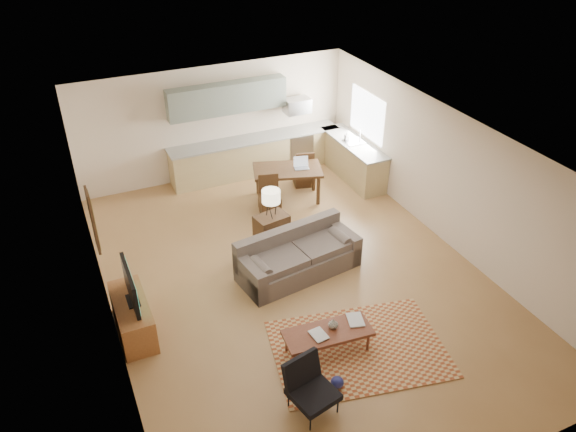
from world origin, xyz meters
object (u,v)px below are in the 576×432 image
sofa (299,255)px  coffee_table (327,341)px  tv_credenza (133,317)px  console_table (272,232)px  dining_table (287,184)px  armchair (313,390)px

sofa → coffee_table: 2.05m
tv_credenza → console_table: 3.22m
tv_credenza → console_table: size_ratio=1.82×
dining_table → armchair: bearing=-93.1°
sofa → armchair: (-1.14, -2.90, -0.02)m
armchair → tv_credenza: armchair is taller
sofa → tv_credenza: 3.11m
sofa → console_table: 0.97m
coffee_table → armchair: size_ratio=1.77×
armchair → tv_credenza: 3.24m
armchair → dining_table: (2.08, 5.48, -0.01)m
tv_credenza → dining_table: dining_table is taller
sofa → console_table: size_ratio=3.21×
dining_table → console_table: bearing=-105.7°
armchair → console_table: (1.01, 3.85, -0.02)m
sofa → dining_table: (0.94, 2.58, -0.03)m
armchair → dining_table: size_ratio=0.52×
tv_credenza → sofa: bearing=5.7°
coffee_table → tv_credenza: bearing=152.7°
tv_credenza → dining_table: bearing=35.7°
coffee_table → armchair: 1.16m
coffee_table → console_table: (0.31, 2.95, 0.16)m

